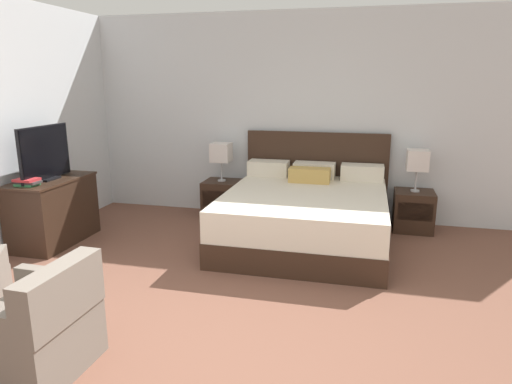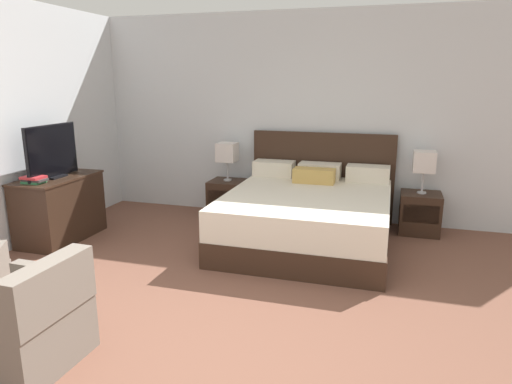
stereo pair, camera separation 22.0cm
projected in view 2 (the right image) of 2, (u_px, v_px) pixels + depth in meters
The scene contains 12 objects.
wall_back at pixel (304, 117), 6.10m from camera, with size 6.92×0.06×2.74m, color silver.
bed at pixel (308, 215), 5.29m from camera, with size 1.89×2.08×1.19m.
nightstand_left at pixel (228, 198), 6.35m from camera, with size 0.48×0.45×0.51m.
nightstand_right at pixel (420, 213), 5.65m from camera, with size 0.48×0.45×0.51m.
table_lamp_left at pixel (227, 153), 6.19m from camera, with size 0.26×0.26×0.52m.
table_lamp_right at pixel (424, 162), 5.49m from camera, with size 0.26×0.26×0.52m.
dresser at pixel (60, 207), 5.39m from camera, with size 0.56×1.04×0.76m.
tv at pixel (52, 152), 5.20m from camera, with size 0.18×0.79×0.61m.
book_red_cover at pixel (34, 182), 4.98m from camera, with size 0.22×0.16×0.03m, color #2D7042.
book_blue_cover at pixel (35, 180), 4.97m from camera, with size 0.24×0.15×0.02m, color #383333.
book_small_top at pixel (33, 177), 4.97m from camera, with size 0.22×0.18×0.03m, color #B7282D.
armchair_companion at pixel (26, 325), 3.01m from camera, with size 0.71×0.70×0.76m.
Camera 2 is at (1.15, -2.18, 1.87)m, focal length 32.00 mm.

